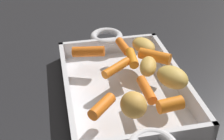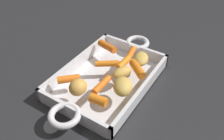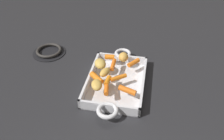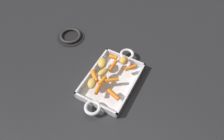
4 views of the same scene
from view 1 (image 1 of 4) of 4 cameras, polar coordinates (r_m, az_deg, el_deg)
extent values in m
plane|color=#232326|center=(0.64, 2.15, -4.27)|extent=(2.21, 2.21, 0.00)
cube|color=silver|center=(0.63, 2.16, -3.97)|extent=(0.33, 0.24, 0.01)
cube|color=silver|center=(0.61, -8.16, -3.98)|extent=(0.33, 0.01, 0.04)
cube|color=silver|center=(0.66, 11.81, -1.48)|extent=(0.33, 0.01, 0.04)
cube|color=silver|center=(0.75, -0.65, 4.30)|extent=(0.01, 0.24, 0.04)
torus|color=silver|center=(0.77, -1.01, 6.14)|extent=(0.08, 0.08, 0.02)
cylinder|color=orange|center=(0.53, 10.62, -6.24)|extent=(0.03, 0.05, 0.02)
cylinder|color=orange|center=(0.62, 0.81, 0.41)|extent=(0.05, 0.07, 0.02)
cylinder|color=orange|center=(0.67, -4.33, 3.38)|extent=(0.04, 0.07, 0.03)
cylinder|color=orange|center=(0.56, 6.32, -3.60)|extent=(0.07, 0.02, 0.02)
cylinder|color=orange|center=(0.69, 2.06, 4.37)|extent=(0.05, 0.03, 0.02)
cylinder|color=orange|center=(0.52, -1.83, -6.63)|extent=(0.06, 0.05, 0.02)
cylinder|color=orange|center=(0.65, 3.66, 2.21)|extent=(0.05, 0.02, 0.02)
cylinder|color=orange|center=(0.65, 7.82, 2.51)|extent=(0.06, 0.07, 0.03)
ellipsoid|color=gold|center=(0.58, 10.99, -1.29)|extent=(0.08, 0.07, 0.04)
ellipsoid|color=gold|center=(0.68, 5.78, 4.45)|extent=(0.07, 0.06, 0.03)
ellipsoid|color=gold|center=(0.51, 3.97, -6.37)|extent=(0.05, 0.05, 0.04)
ellipsoid|color=gold|center=(0.61, 6.62, 0.66)|extent=(0.07, 0.05, 0.03)
camera|label=2|loc=(0.43, 79.59, 20.66)|focal=38.10mm
camera|label=3|loc=(1.24, -15.95, 45.17)|focal=37.06mm
camera|label=4|loc=(1.15, -35.27, 57.18)|focal=33.63mm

